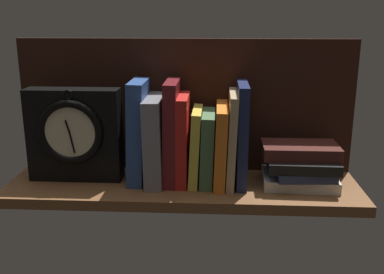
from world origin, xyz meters
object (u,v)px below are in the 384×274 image
book_maroon_dawkins (172,132)px  book_stack_side (301,165)px  framed_clock (74,134)px  book_yellow_seinlanguage (196,146)px  book_blue_modern (138,132)px  book_red_requiem (185,139)px  book_green_romantic (208,148)px  book_navy_bierce (242,134)px  book_orange_pandolfini (221,144)px  book_tan_shortstories (231,138)px  book_gray_chess (156,139)px

book_maroon_dawkins → book_stack_side: bearing=-1.9°
book_maroon_dawkins → framed_clock: bearing=-178.7°
book_yellow_seinlanguage → book_stack_side: size_ratio=1.00×
book_blue_modern → book_red_requiem: book_blue_modern is taller
book_red_requiem → book_green_romantic: (5.56, 0.00, -2.04)cm
book_yellow_seinlanguage → framed_clock: size_ratio=0.78×
book_green_romantic → book_stack_side: (22.27, -1.04, -3.72)cm
book_blue_modern → book_stack_side: 39.72cm
book_blue_modern → book_stack_side: book_blue_modern is taller
book_navy_bierce → book_maroon_dawkins: bearing=180.0°
book_yellow_seinlanguage → book_navy_bierce: 11.43cm
book_maroon_dawkins → book_stack_side: (30.94, -1.04, -7.46)cm
book_yellow_seinlanguage → book_maroon_dawkins: bearing=180.0°
book_maroon_dawkins → book_green_romantic: size_ratio=1.44×
book_orange_pandolfini → book_navy_bierce: size_ratio=0.78×
book_green_romantic → book_maroon_dawkins: bearing=180.0°
book_red_requiem → book_navy_bierce: size_ratio=0.88×
book_green_romantic → book_stack_side: 22.60cm
book_yellow_seinlanguage → book_green_romantic: 2.91cm
book_blue_modern → book_tan_shortstories: 22.46cm
book_navy_bierce → framed_clock: 40.48cm
book_tan_shortstories → book_yellow_seinlanguage: bearing=180.0°
book_stack_side → book_blue_modern: bearing=178.5°
book_yellow_seinlanguage → book_red_requiem: bearing=180.0°
book_green_romantic → book_navy_bierce: size_ratio=0.71×
book_orange_pandolfini → book_gray_chess: bearing=180.0°
book_orange_pandolfini → book_tan_shortstories: bearing=0.0°
book_gray_chess → book_orange_pandolfini: book_gray_chess is taller
framed_clock → book_gray_chess: bearing=1.6°
framed_clock → book_stack_side: 55.05cm
book_blue_modern → book_green_romantic: bearing=0.0°
framed_clock → book_stack_side: (54.64, -0.49, -6.69)cm
book_red_requiem → book_yellow_seinlanguage: size_ratio=1.18×
book_stack_side → book_orange_pandolfini: bearing=176.9°
book_maroon_dawkins → book_yellow_seinlanguage: (5.79, 0.00, -3.34)cm
book_gray_chess → book_stack_side: bearing=-1.7°
book_blue_modern → book_maroon_dawkins: same height
book_tan_shortstories → book_navy_bierce: book_navy_bierce is taller
book_green_romantic → framed_clock: (-32.37, -0.54, 2.97)cm
book_blue_modern → book_green_romantic: book_blue_modern is taller
book_tan_shortstories → book_orange_pandolfini: bearing=180.0°
book_yellow_seinlanguage → framed_clock: bearing=-178.9°
book_blue_modern → book_gray_chess: 4.61cm
book_yellow_seinlanguage → book_navy_bierce: bearing=0.0°
book_green_romantic → book_tan_shortstories: book_tan_shortstories is taller
book_blue_modern → book_green_romantic: (16.74, 0.00, -3.73)cm
book_maroon_dawkins → framed_clock: 23.71cm
book_blue_modern → book_maroon_dawkins: bearing=0.0°
book_yellow_seinlanguage → book_navy_bierce: book_navy_bierce is taller
book_gray_chess → book_green_romantic: 12.67cm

